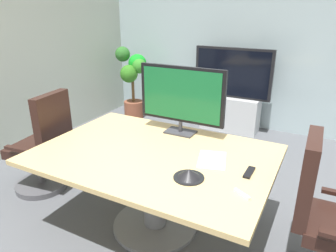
{
  "coord_description": "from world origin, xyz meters",
  "views": [
    {
      "loc": [
        1.06,
        -1.94,
        1.87
      ],
      "look_at": [
        -0.12,
        0.3,
        0.89
      ],
      "focal_mm": 33.05,
      "sensor_mm": 36.0,
      "label": 1
    }
  ],
  "objects_px": {
    "office_chair_right": "(327,226)",
    "remote_control": "(249,172)",
    "tv_monitor": "(181,96)",
    "conference_phone": "(189,174)",
    "potted_plant": "(133,78)",
    "conference_table": "(154,171)",
    "office_chair_left": "(44,151)",
    "wall_display_unit": "(231,103)"
  },
  "relations": [
    {
      "from": "office_chair_right",
      "to": "remote_control",
      "type": "distance_m",
      "value": 0.63
    },
    {
      "from": "potted_plant",
      "to": "remote_control",
      "type": "distance_m",
      "value": 3.57
    },
    {
      "from": "office_chair_right",
      "to": "wall_display_unit",
      "type": "relative_size",
      "value": 0.83
    },
    {
      "from": "office_chair_left",
      "to": "wall_display_unit",
      "type": "xyz_separation_m",
      "value": [
        1.21,
        2.64,
        -0.01
      ]
    },
    {
      "from": "office_chair_left",
      "to": "remote_control",
      "type": "xyz_separation_m",
      "value": [
        2.13,
        0.03,
        0.29
      ]
    },
    {
      "from": "wall_display_unit",
      "to": "potted_plant",
      "type": "xyz_separation_m",
      "value": [
        -1.71,
        -0.21,
        0.28
      ]
    },
    {
      "from": "conference_phone",
      "to": "potted_plant",
      "type": "bearing_deg",
      "value": 130.48
    },
    {
      "from": "office_chair_left",
      "to": "conference_table",
      "type": "bearing_deg",
      "value": 82.66
    },
    {
      "from": "wall_display_unit",
      "to": "remote_control",
      "type": "distance_m",
      "value": 2.79
    },
    {
      "from": "wall_display_unit",
      "to": "potted_plant",
      "type": "bearing_deg",
      "value": -172.98
    },
    {
      "from": "remote_control",
      "to": "office_chair_right",
      "type": "bearing_deg",
      "value": 5.04
    },
    {
      "from": "office_chair_left",
      "to": "potted_plant",
      "type": "relative_size",
      "value": 0.88
    },
    {
      "from": "office_chair_left",
      "to": "tv_monitor",
      "type": "distance_m",
      "value": 1.58
    },
    {
      "from": "tv_monitor",
      "to": "conference_table",
      "type": "bearing_deg",
      "value": -90.83
    },
    {
      "from": "potted_plant",
      "to": "conference_phone",
      "type": "bearing_deg",
      "value": -49.52
    },
    {
      "from": "conference_table",
      "to": "potted_plant",
      "type": "bearing_deg",
      "value": 127.32
    },
    {
      "from": "tv_monitor",
      "to": "conference_phone",
      "type": "bearing_deg",
      "value": -60.46
    },
    {
      "from": "conference_table",
      "to": "wall_display_unit",
      "type": "height_order",
      "value": "wall_display_unit"
    },
    {
      "from": "office_chair_left",
      "to": "potted_plant",
      "type": "distance_m",
      "value": 2.5
    },
    {
      "from": "office_chair_right",
      "to": "conference_table",
      "type": "bearing_deg",
      "value": 91.52
    },
    {
      "from": "conference_phone",
      "to": "wall_display_unit",
      "type": "bearing_deg",
      "value": 101.08
    },
    {
      "from": "office_chair_right",
      "to": "remote_control",
      "type": "height_order",
      "value": "office_chair_right"
    },
    {
      "from": "conference_table",
      "to": "office_chair_left",
      "type": "distance_m",
      "value": 1.35
    },
    {
      "from": "conference_table",
      "to": "potted_plant",
      "type": "distance_m",
      "value": 3.05
    },
    {
      "from": "office_chair_right",
      "to": "tv_monitor",
      "type": "xyz_separation_m",
      "value": [
        -1.34,
        0.43,
        0.64
      ]
    },
    {
      "from": "office_chair_left",
      "to": "remote_control",
      "type": "bearing_deg",
      "value": 83.19
    },
    {
      "from": "conference_table",
      "to": "office_chair_left",
      "type": "height_order",
      "value": "office_chair_left"
    },
    {
      "from": "office_chair_left",
      "to": "office_chair_right",
      "type": "distance_m",
      "value": 2.69
    },
    {
      "from": "tv_monitor",
      "to": "conference_phone",
      "type": "height_order",
      "value": "tv_monitor"
    },
    {
      "from": "office_chair_right",
      "to": "tv_monitor",
      "type": "relative_size",
      "value": 1.3
    },
    {
      "from": "office_chair_right",
      "to": "remote_control",
      "type": "bearing_deg",
      "value": 93.18
    },
    {
      "from": "office_chair_left",
      "to": "conference_phone",
      "type": "height_order",
      "value": "office_chair_left"
    },
    {
      "from": "office_chair_right",
      "to": "remote_control",
      "type": "xyz_separation_m",
      "value": [
        -0.56,
        -0.04,
        0.29
      ]
    },
    {
      "from": "conference_table",
      "to": "wall_display_unit",
      "type": "bearing_deg",
      "value": 92.98
    },
    {
      "from": "office_chair_right",
      "to": "conference_phone",
      "type": "relative_size",
      "value": 4.95
    },
    {
      "from": "office_chair_right",
      "to": "conference_phone",
      "type": "height_order",
      "value": "office_chair_right"
    },
    {
      "from": "conference_table",
      "to": "remote_control",
      "type": "distance_m",
      "value": 0.81
    },
    {
      "from": "conference_table",
      "to": "tv_monitor",
      "type": "bearing_deg",
      "value": 89.17
    },
    {
      "from": "office_chair_left",
      "to": "tv_monitor",
      "type": "height_order",
      "value": "tv_monitor"
    },
    {
      "from": "potted_plant",
      "to": "remote_control",
      "type": "bearing_deg",
      "value": -42.35
    },
    {
      "from": "remote_control",
      "to": "conference_phone",
      "type": "bearing_deg",
      "value": -143.36
    },
    {
      "from": "office_chair_right",
      "to": "wall_display_unit",
      "type": "xyz_separation_m",
      "value": [
        -1.48,
        2.57,
        -0.01
      ]
    }
  ]
}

